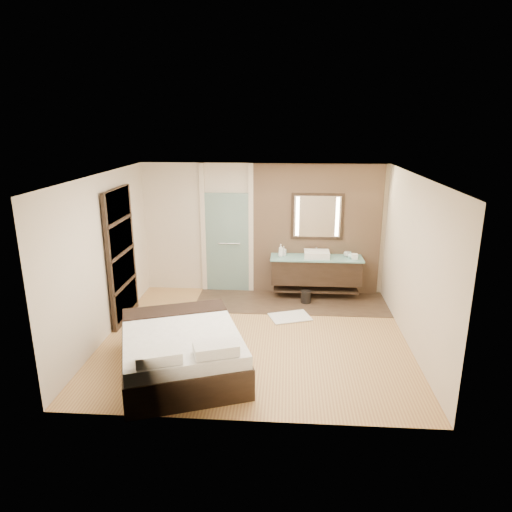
# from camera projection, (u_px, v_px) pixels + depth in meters

# --- Properties ---
(floor) EXTENTS (5.00, 5.00, 0.00)m
(floor) POSITION_uv_depth(u_px,v_px,m) (256.00, 337.00, 7.69)
(floor) COLOR #A56F45
(floor) RESTS_ON ground
(tile_strip) EXTENTS (3.80, 1.30, 0.01)m
(tile_strip) POSITION_uv_depth(u_px,v_px,m) (291.00, 302.00, 9.18)
(tile_strip) COLOR #36251D
(tile_strip) RESTS_ON floor
(stone_wall) EXTENTS (2.60, 0.08, 2.70)m
(stone_wall) POSITION_uv_depth(u_px,v_px,m) (317.00, 230.00, 9.35)
(stone_wall) COLOR tan
(stone_wall) RESTS_ON floor
(vanity) EXTENTS (1.85, 0.55, 0.88)m
(vanity) POSITION_uv_depth(u_px,v_px,m) (316.00, 270.00, 9.28)
(vanity) COLOR black
(vanity) RESTS_ON stone_wall
(mirror_unit) EXTENTS (1.06, 0.04, 0.96)m
(mirror_unit) POSITION_uv_depth(u_px,v_px,m) (317.00, 216.00, 9.21)
(mirror_unit) COLOR black
(mirror_unit) RESTS_ON stone_wall
(frosted_door) EXTENTS (1.10, 0.12, 2.70)m
(frosted_door) POSITION_uv_depth(u_px,v_px,m) (227.00, 239.00, 9.52)
(frosted_door) COLOR #AEDCD1
(frosted_door) RESTS_ON floor
(shoji_partition) EXTENTS (0.06, 1.20, 2.40)m
(shoji_partition) POSITION_uv_depth(u_px,v_px,m) (122.00, 255.00, 8.08)
(shoji_partition) COLOR black
(shoji_partition) RESTS_ON floor
(bed) EXTENTS (2.23, 2.47, 0.79)m
(bed) POSITION_uv_depth(u_px,v_px,m) (182.00, 351.00, 6.55)
(bed) COLOR black
(bed) RESTS_ON floor
(bath_mat) EXTENTS (0.85, 0.71, 0.02)m
(bath_mat) POSITION_uv_depth(u_px,v_px,m) (290.00, 317.00, 8.44)
(bath_mat) COLOR white
(bath_mat) RESTS_ON floor
(waste_bin) EXTENTS (0.23, 0.23, 0.25)m
(waste_bin) POSITION_uv_depth(u_px,v_px,m) (306.00, 297.00, 9.10)
(waste_bin) COLOR black
(waste_bin) RESTS_ON floor
(tissue_box) EXTENTS (0.12, 0.12, 0.10)m
(tissue_box) POSITION_uv_depth(u_px,v_px,m) (355.00, 256.00, 9.07)
(tissue_box) COLOR white
(tissue_box) RESTS_ON vanity
(soap_bottle_a) EXTENTS (0.12, 0.12, 0.25)m
(soap_bottle_a) POSITION_uv_depth(u_px,v_px,m) (281.00, 250.00, 9.22)
(soap_bottle_a) COLOR white
(soap_bottle_a) RESTS_ON vanity
(soap_bottle_b) EXTENTS (0.11, 0.11, 0.19)m
(soap_bottle_b) POSITION_uv_depth(u_px,v_px,m) (284.00, 251.00, 9.29)
(soap_bottle_b) COLOR #B2B2B2
(soap_bottle_b) RESTS_ON vanity
(soap_bottle_c) EXTENTS (0.11, 0.11, 0.13)m
(soap_bottle_c) POSITION_uv_depth(u_px,v_px,m) (350.00, 255.00, 9.10)
(soap_bottle_c) COLOR #BBEBE6
(soap_bottle_c) RESTS_ON vanity
(cup) EXTENTS (0.15, 0.15, 0.10)m
(cup) POSITION_uv_depth(u_px,v_px,m) (347.00, 254.00, 9.23)
(cup) COLOR silver
(cup) RESTS_ON vanity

